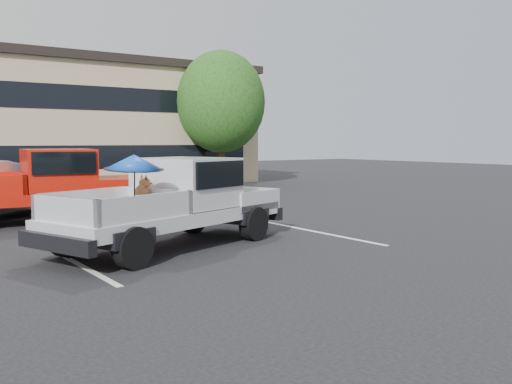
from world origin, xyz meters
TOP-DOWN VIEW (x-y plane):
  - ground at (0.00, 0.00)m, footprint 90.00×90.00m
  - stripe_left at (-3.00, 2.00)m, footprint 0.12×5.00m
  - stripe_right at (3.00, 2.00)m, footprint 0.12×5.00m
  - motel_building at (2.00, 20.99)m, footprint 20.40×8.40m
  - tree_right at (9.00, 16.00)m, footprint 4.46×4.46m
  - tree_back at (6.00, 24.00)m, footprint 4.68×4.68m
  - silver_pickup at (-0.61, 2.09)m, footprint 6.02×3.73m
  - red_pickup at (-1.85, 7.27)m, footprint 6.33×2.84m

SIDE VIEW (x-z plane):
  - ground at x=0.00m, z-range 0.00..0.00m
  - stripe_left at x=-3.00m, z-range 0.00..0.01m
  - stripe_right at x=3.00m, z-range 0.00..0.01m
  - silver_pickup at x=-0.61m, z-range 0.02..2.08m
  - red_pickup at x=-1.85m, z-range 0.09..2.11m
  - motel_building at x=2.00m, z-range 0.06..6.36m
  - tree_right at x=9.00m, z-range 0.82..7.60m
  - tree_back at x=6.00m, z-range 0.86..7.97m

